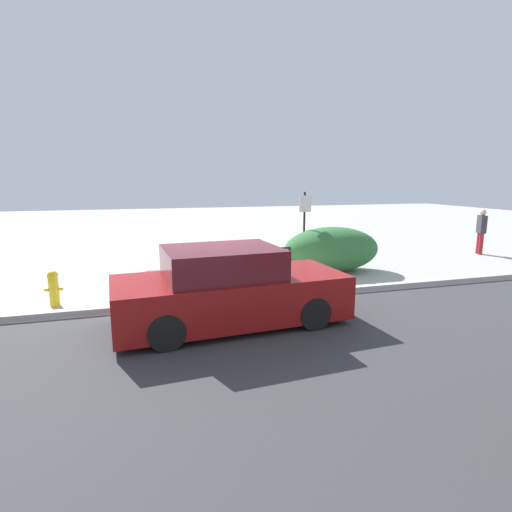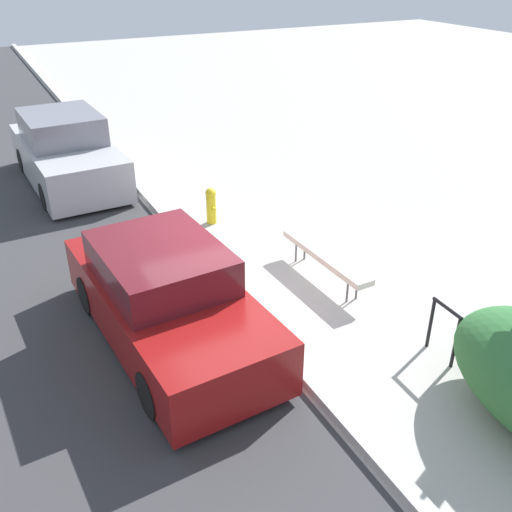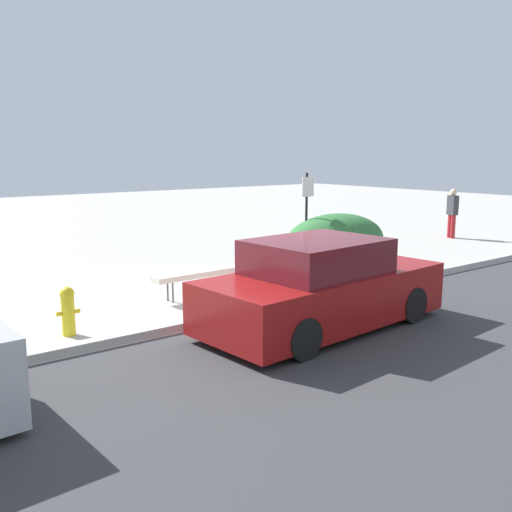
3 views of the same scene
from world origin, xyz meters
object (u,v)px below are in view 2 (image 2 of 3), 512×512
object	(u,v)px
bike_rack	(444,327)
fire_hydrant	(211,205)
bench	(325,256)
parked_car_near	(167,299)
parked_car_far	(67,153)

from	to	relation	value
bike_rack	fire_hydrant	bearing A→B (deg)	-168.51
bench	bike_rack	bearing A→B (deg)	4.49
bike_rack	parked_car_near	size ratio (longest dim) A/B	0.19
bench	parked_car_far	size ratio (longest dim) A/B	0.49
bench	parked_car_near	distance (m)	2.95
bike_rack	fire_hydrant	size ratio (longest dim) A/B	1.08
bike_rack	fire_hydrant	world-z (taller)	bike_rack
fire_hydrant	parked_car_near	size ratio (longest dim) A/B	0.18
fire_hydrant	bike_rack	bearing A→B (deg)	11.49
bike_rack	parked_car_near	xyz separation A→B (m)	(-2.15, -3.21, 0.15)
parked_car_near	parked_car_far	world-z (taller)	parked_car_far
parked_car_near	parked_car_far	bearing A→B (deg)	176.35
bike_rack	parked_car_far	bearing A→B (deg)	-160.49
bench	fire_hydrant	bearing A→B (deg)	-166.35
fire_hydrant	parked_car_far	size ratio (longest dim) A/B	0.17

